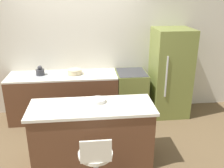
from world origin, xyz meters
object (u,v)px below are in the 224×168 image
object	(u,v)px
stool_chair	(96,166)
kettle	(40,71)
refrigerator	(170,73)
mixing_bowl	(75,71)
oven_range	(131,94)

from	to	relation	value
stool_chair	kettle	xyz separation A→B (m)	(-0.93, 2.15, 0.52)
refrigerator	stool_chair	size ratio (longest dim) A/B	1.92
stool_chair	mixing_bowl	size ratio (longest dim) A/B	3.29
stool_chair	kettle	size ratio (longest dim) A/B	4.98
oven_range	kettle	xyz separation A→B (m)	(-1.74, 0.02, 0.52)
refrigerator	stool_chair	xyz separation A→B (m)	(-1.58, -2.12, -0.42)
oven_range	refrigerator	distance (m)	0.88
stool_chair	oven_range	bearing A→B (deg)	69.32
oven_range	kettle	size ratio (longest dim) A/B	4.99
refrigerator	mixing_bowl	bearing A→B (deg)	178.91
kettle	mixing_bowl	bearing A→B (deg)	0.00
refrigerator	mixing_bowl	xyz separation A→B (m)	(-1.87, 0.04, 0.08)
oven_range	kettle	world-z (taller)	kettle
oven_range	mixing_bowl	distance (m)	1.21
refrigerator	stool_chair	bearing A→B (deg)	-126.72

